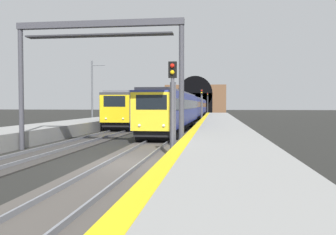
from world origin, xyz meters
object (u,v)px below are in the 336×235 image
Objects in this scene: catenary_mast_near at (92,92)px; train_adjacent_platform at (154,107)px; railway_signal_near at (173,102)px; train_main_approaching at (190,108)px; overhead_signal_gantry at (99,52)px; railway_signal_far at (208,102)px; railway_signal_mid at (202,103)px.

train_adjacent_platform is at bearing -37.81° from catenary_mast_near.
train_adjacent_platform is 9.18× the size of railway_signal_near.
catenary_mast_near is (-9.74, 11.75, 2.03)m from train_main_approaching.
overhead_signal_gantry is (-34.40, 2.59, 3.36)m from train_main_approaching.
overhead_signal_gantry is at bearing -120.32° from railway_signal_near.
train_adjacent_platform is 5.15× the size of catenary_mast_near.
train_main_approaching is at bearing -2.69° from railway_signal_far.
train_main_approaching is 34.66m from overhead_signal_gantry.
overhead_signal_gantry is 26.34m from catenary_mast_near.
train_adjacent_platform is (-1.28, 5.18, 0.09)m from train_main_approaching.
train_main_approaching is 5.34m from train_adjacent_platform.
train_main_approaching is at bearing -131.40° from railway_signal_mid.
railway_signal_mid is (-1.61, -1.83, 0.71)m from train_main_approaching.
overhead_signal_gantry is (2.58, 4.42, 2.78)m from railway_signal_near.
railway_signal_far is at bearing -180.00° from railway_signal_mid.
railway_signal_mid is at bearing 49.84° from train_main_approaching.
overhead_signal_gantry is at bearing -3.07° from train_main_approaching.
railway_signal_far is (40.20, -7.01, 1.07)m from train_adjacent_platform.
catenary_mast_near reaches higher than train_adjacent_platform.
catenary_mast_near is at bearing -15.59° from railway_signal_far.
railway_signal_far reaches higher than train_main_approaching.
catenary_mast_near reaches higher than train_main_approaching.
train_main_approaching is 13.67× the size of railway_signal_near.
overhead_signal_gantry is at bearing 4.77° from train_adjacent_platform.
railway_signal_near is 0.81× the size of railway_signal_far.
railway_signal_far is 73.49m from overhead_signal_gantry.
overhead_signal_gantry is at bearing -7.67° from railway_signal_mid.
catenary_mast_near is (-8.46, 6.57, 1.94)m from train_adjacent_platform.
railway_signal_near is 35.38m from railway_signal_mid.
railway_signal_mid reaches higher than railway_signal_near.
train_main_approaching is at bearing -177.17° from railway_signal_near.
railway_signal_near is at bearing -120.32° from overhead_signal_gantry.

